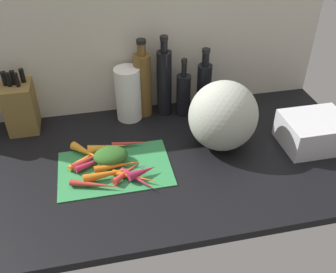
{
  "coord_description": "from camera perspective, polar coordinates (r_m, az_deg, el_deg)",
  "views": [
    {
      "loc": [
        -12.54,
        -107.33,
        89.89
      ],
      "look_at": [
        10.59,
        0.54,
        8.86
      ],
      "focal_mm": 40.59,
      "sensor_mm": 36.0,
      "label": 1
    }
  ],
  "objects": [
    {
      "name": "carrot_3",
      "position": [
        1.44,
        -12.25,
        -2.23
      ],
      "size": [
        11.33,
        11.76,
        3.19
      ],
      "primitive_type": "cone",
      "rotation": [
        0.0,
        1.57,
        -0.82
      ],
      "color": "orange",
      "rests_on": "cutting_board"
    },
    {
      "name": "bottle_0",
      "position": [
        1.59,
        -3.8,
        7.94
      ],
      "size": [
        7.24,
        7.24,
        33.59
      ],
      "color": "brown",
      "rests_on": "ground_plane"
    },
    {
      "name": "bottle_2",
      "position": [
        1.61,
        2.33,
        6.44
      ],
      "size": [
        6.0,
        6.0,
        25.53
      ],
      "color": "black",
      "rests_on": "ground_plane"
    },
    {
      "name": "carrot_7",
      "position": [
        1.33,
        -8.81,
        -5.51
      ],
      "size": [
        18.15,
        5.63,
        3.31
      ],
      "primitive_type": "cone",
      "rotation": [
        0.0,
        1.57,
        0.13
      ],
      "color": "orange",
      "rests_on": "cutting_board"
    },
    {
      "name": "knife_block",
      "position": [
        1.62,
        -21.26,
        4.23
      ],
      "size": [
        11.45,
        13.54,
        25.58
      ],
      "color": "olive",
      "rests_on": "ground_plane"
    },
    {
      "name": "ground_plane",
      "position": [
        1.42,
        -4.16,
        -4.04
      ],
      "size": [
        170.0,
        80.0,
        3.0
      ],
      "primitive_type": "cube",
      "color": "black"
    },
    {
      "name": "cutting_board",
      "position": [
        1.38,
        -7.98,
        -4.71
      ],
      "size": [
        39.85,
        26.36,
        0.8
      ],
      "primitive_type": "cube",
      "color": "#338C4C",
      "rests_on": "ground_plane"
    },
    {
      "name": "bottle_3",
      "position": [
        1.63,
        5.41,
        7.52
      ],
      "size": [
        6.14,
        6.14,
        28.73
      ],
      "color": "black",
      "rests_on": "ground_plane"
    },
    {
      "name": "carrot_12",
      "position": [
        1.46,
        -5.61,
        -1.02
      ],
      "size": [
        14.46,
        2.92,
        2.06
      ],
      "primitive_type": "cone",
      "rotation": [
        0.0,
        1.57,
        -0.06
      ],
      "color": "red",
      "rests_on": "cutting_board"
    },
    {
      "name": "carrot_0",
      "position": [
        1.36,
        -7.42,
        -4.33
      ],
      "size": [
        17.48,
        3.5,
        2.49
      ],
      "primitive_type": "cone",
      "rotation": [
        0.0,
        1.57,
        0.06
      ],
      "color": "orange",
      "rests_on": "cutting_board"
    },
    {
      "name": "carrot_greens_pile",
      "position": [
        1.38,
        -8.61,
        -2.87
      ],
      "size": [
        12.34,
        9.49,
        5.22
      ],
      "primitive_type": "ellipsoid",
      "color": "#2D6023",
      "rests_on": "cutting_board"
    },
    {
      "name": "carrot_1",
      "position": [
        1.3,
        -10.83,
        -7.12
      ],
      "size": [
        17.17,
        7.84,
        2.25
      ],
      "primitive_type": "cone",
      "rotation": [
        0.0,
        1.57,
        -0.33
      ],
      "color": "red",
      "rests_on": "cutting_board"
    },
    {
      "name": "carrot_6",
      "position": [
        1.39,
        -10.99,
        -3.84
      ],
      "size": [
        14.37,
        8.24,
        2.5
      ],
      "primitive_type": "cone",
      "rotation": [
        0.0,
        1.57,
        0.42
      ],
      "color": "#B2264C",
      "rests_on": "cutting_board"
    },
    {
      "name": "wall_back",
      "position": [
        1.58,
        -6.85,
        13.79
      ],
      "size": [
        170.0,
        3.0,
        60.0
      ],
      "primitive_type": "cube",
      "color": "beige",
      "rests_on": "ground_plane"
    },
    {
      "name": "paper_towel_roll",
      "position": [
        1.58,
        -6.1,
        6.34
      ],
      "size": [
        10.52,
        10.52,
        22.82
      ],
      "primitive_type": "cylinder",
      "color": "white",
      "rests_on": "ground_plane"
    },
    {
      "name": "bottle_1",
      "position": [
        1.59,
        -0.57,
        8.22
      ],
      "size": [
        6.22,
        6.22,
        34.77
      ],
      "color": "black",
      "rests_on": "ground_plane"
    },
    {
      "name": "carrot_5",
      "position": [
        1.31,
        -4.89,
        -6.1
      ],
      "size": [
        15.81,
        10.1,
        2.17
      ],
      "primitive_type": "cone",
      "rotation": [
        0.0,
        1.57,
        -0.51
      ],
      "color": "orange",
      "rests_on": "cutting_board"
    },
    {
      "name": "carrot_8",
      "position": [
        1.4,
        -11.86,
        -3.38
      ],
      "size": [
        12.6,
        9.2,
        2.87
      ],
      "primitive_type": "cone",
      "rotation": [
        0.0,
        1.57,
        0.55
      ],
      "color": "red",
      "rests_on": "cutting_board"
    },
    {
      "name": "winter_squash",
      "position": [
        1.41,
        8.27,
        3.07
      ],
      "size": [
        25.78,
        24.11,
        26.8
      ],
      "primitive_type": "ellipsoid",
      "color": "#B2B7A8",
      "rests_on": "ground_plane"
    },
    {
      "name": "dish_rack",
      "position": [
        1.55,
        21.05,
        0.67
      ],
      "size": [
        23.79,
        19.34,
        11.56
      ],
      "primitive_type": "cube",
      "color": "silver",
      "rests_on": "ground_plane"
    },
    {
      "name": "carrot_9",
      "position": [
        1.33,
        -6.14,
        -5.31
      ],
      "size": [
        11.58,
        10.45,
        2.55
      ],
      "primitive_type": "cone",
      "rotation": [
        0.0,
        1.57,
        0.71
      ],
      "color": "red",
      "rests_on": "cutting_board"
    },
    {
      "name": "carrot_2",
      "position": [
        1.42,
        -12.15,
        -3.11
      ],
      "size": [
        13.8,
        11.44,
        2.06
      ],
      "primitive_type": "cone",
      "rotation": [
        0.0,
        1.57,
        0.67
      ],
      "color": "orange",
      "rests_on": "cutting_board"
    },
    {
      "name": "carrot_11",
      "position": [
        1.44,
        -9.06,
        -1.64
      ],
      "size": [
        14.52,
        3.68,
        3.59
      ],
      "primitive_type": "cone",
      "rotation": [
        0.0,
        1.57,
        -0.01
      ],
      "color": "orange",
      "rests_on": "cutting_board"
    },
    {
      "name": "carrot_10",
      "position": [
        1.3,
        -4.46,
        -6.46
      ],
      "size": [
        11.58,
        13.51,
        2.11
      ],
      "primitive_type": "cone",
      "rotation": [
        0.0,
        1.57,
        -0.89
      ],
      "color": "#B2264C",
      "rests_on": "cutting_board"
    },
    {
      "name": "carrot_4",
      "position": [
        1.32,
        -3.88,
        -5.29
      ],
      "size": [
        11.03,
        6.65,
        3.49
      ],
      "primitive_type": "cone",
      "rotation": [
        0.0,
        1.57,
        0.33
      ],
      "color": "#B2264C",
      "rests_on": "cutting_board"
    }
  ]
}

